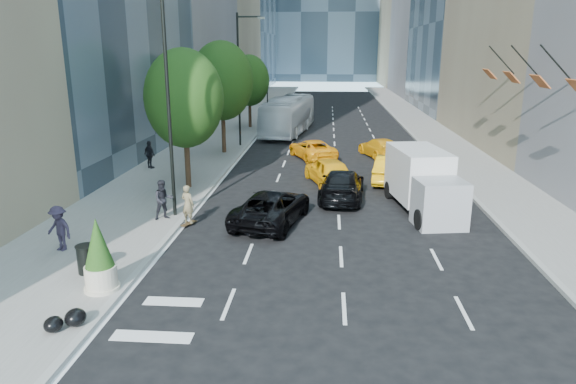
# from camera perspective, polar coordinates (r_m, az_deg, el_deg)

# --- Properties ---
(ground) EXTENTS (160.00, 160.00, 0.00)m
(ground) POSITION_cam_1_polar(r_m,az_deg,el_deg) (19.42, 2.94, -7.07)
(ground) COLOR black
(ground) RESTS_ON ground
(sidewalk_left) EXTENTS (6.00, 120.00, 0.15)m
(sidewalk_left) POSITION_cam_1_polar(r_m,az_deg,el_deg) (49.39, -6.64, 6.80)
(sidewalk_left) COLOR slate
(sidewalk_left) RESTS_ON ground
(sidewalk_right) EXTENTS (4.00, 120.00, 0.15)m
(sidewalk_right) POSITION_cam_1_polar(r_m,az_deg,el_deg) (49.44, 15.67, 6.34)
(sidewalk_right) COLOR slate
(sidewalk_right) RESTS_ON ground
(lamp_near) EXTENTS (2.13, 0.22, 10.00)m
(lamp_near) POSITION_cam_1_polar(r_m,az_deg,el_deg) (22.99, -12.82, 11.05)
(lamp_near) COLOR black
(lamp_near) RESTS_ON sidewalk_left
(lamp_far) EXTENTS (2.13, 0.22, 10.00)m
(lamp_far) POSITION_cam_1_polar(r_m,az_deg,el_deg) (40.52, -5.26, 13.11)
(lamp_far) COLOR black
(lamp_far) RESTS_ON sidewalk_left
(tree_near) EXTENTS (4.20, 4.20, 7.46)m
(tree_near) POSITION_cam_1_polar(r_m,az_deg,el_deg) (28.09, -11.47, 10.13)
(tree_near) COLOR #301E12
(tree_near) RESTS_ON sidewalk_left
(tree_mid) EXTENTS (4.50, 4.50, 7.99)m
(tree_mid) POSITION_cam_1_polar(r_m,az_deg,el_deg) (37.76, -7.36, 12.13)
(tree_mid) COLOR #301E12
(tree_mid) RESTS_ON sidewalk_left
(tree_far) EXTENTS (3.90, 3.90, 6.92)m
(tree_far) POSITION_cam_1_polar(r_m,az_deg,el_deg) (50.58, -4.32, 12.24)
(tree_far) COLOR #301E12
(tree_far) RESTS_ON sidewalk_left
(traffic_signal) EXTENTS (2.48, 0.53, 5.20)m
(traffic_signal) POSITION_cam_1_polar(r_m,az_deg,el_deg) (58.42, -2.32, 12.32)
(traffic_signal) COLOR black
(traffic_signal) RESTS_ON sidewalk_left
(facade_flags) EXTENTS (1.85, 13.30, 2.05)m
(facade_flags) POSITION_cam_1_polar(r_m,az_deg,el_deg) (29.78, 25.09, 11.65)
(facade_flags) COLOR black
(facade_flags) RESTS_ON ground
(skateboarder) EXTENTS (0.74, 0.63, 1.72)m
(skateboarder) POSITION_cam_1_polar(r_m,az_deg,el_deg) (22.74, -11.06, -1.63)
(skateboarder) COLOR brown
(skateboarder) RESTS_ON ground
(black_sedan_lincoln) EXTENTS (3.56, 5.73, 1.48)m
(black_sedan_lincoln) POSITION_cam_1_polar(r_m,az_deg,el_deg) (22.71, -1.83, -1.68)
(black_sedan_lincoln) COLOR black
(black_sedan_lincoln) RESTS_ON ground
(black_sedan_mercedes) EXTENTS (2.62, 5.47, 1.54)m
(black_sedan_mercedes) POSITION_cam_1_polar(r_m,az_deg,el_deg) (26.45, 6.02, 0.79)
(black_sedan_mercedes) COLOR black
(black_sedan_mercedes) RESTS_ON ground
(taxi_a) EXTENTS (3.19, 4.91, 1.56)m
(taxi_a) POSITION_cam_1_polar(r_m,az_deg,el_deg) (29.48, 4.51, 2.37)
(taxi_a) COLOR #FFB20D
(taxi_a) RESTS_ON ground
(taxi_b) EXTENTS (2.73, 5.11, 1.60)m
(taxi_b) POSITION_cam_1_polar(r_m,az_deg,el_deg) (30.45, 11.50, 2.57)
(taxi_b) COLOR #E8A40C
(taxi_b) RESTS_ON ground
(taxi_c) EXTENTS (3.95, 5.30, 1.34)m
(taxi_c) POSITION_cam_1_polar(r_m,az_deg,el_deg) (36.58, 2.71, 4.79)
(taxi_c) COLOR #FFA40D
(taxi_c) RESTS_ON ground
(taxi_d) EXTENTS (3.25, 5.04, 1.36)m
(taxi_d) POSITION_cam_1_polar(r_m,az_deg,el_deg) (37.55, 10.20, 4.86)
(taxi_d) COLOR #F2A60C
(taxi_d) RESTS_ON ground
(city_bus) EXTENTS (4.32, 12.31, 3.36)m
(city_bus) POSITION_cam_1_polar(r_m,az_deg,el_deg) (47.68, 0.06, 8.54)
(city_bus) COLOR white
(city_bus) RESTS_ON ground
(box_truck) EXTENTS (3.09, 6.27, 2.87)m
(box_truck) POSITION_cam_1_polar(r_m,az_deg,el_deg) (25.06, 14.78, 1.15)
(box_truck) COLOR silver
(box_truck) RESTS_ON ground
(pedestrian_a) EXTENTS (1.09, 1.03, 1.79)m
(pedestrian_a) POSITION_cam_1_polar(r_m,az_deg,el_deg) (23.38, -13.68, -0.84)
(pedestrian_a) COLOR black
(pedestrian_a) RESTS_ON sidewalk_left
(pedestrian_b) EXTENTS (1.09, 0.96, 1.77)m
(pedestrian_b) POSITION_cam_1_polar(r_m,az_deg,el_deg) (33.84, -15.11, 4.03)
(pedestrian_b) COLOR black
(pedestrian_b) RESTS_ON sidewalk_left
(pedestrian_c) EXTENTS (1.28, 1.02, 1.74)m
(pedestrian_c) POSITION_cam_1_polar(r_m,az_deg,el_deg) (21.01, -24.10, -3.71)
(pedestrian_c) COLOR #2A2233
(pedestrian_c) RESTS_ON sidewalk_left
(trash_can) EXTENTS (0.63, 0.63, 0.94)m
(trash_can) POSITION_cam_1_polar(r_m,az_deg,el_deg) (18.72, -21.45, -7.01)
(trash_can) COLOR black
(trash_can) RESTS_ON sidewalk_left
(planter_shrub) EXTENTS (0.99, 0.99, 2.37)m
(planter_shrub) POSITION_cam_1_polar(r_m,az_deg,el_deg) (17.07, -20.26, -6.69)
(planter_shrub) COLOR #BEB49D
(planter_shrub) RESTS_ON sidewalk_left
(garbage_bags) EXTENTS (0.97, 0.94, 0.48)m
(garbage_bags) POSITION_cam_1_polar(r_m,az_deg,el_deg) (15.53, -23.38, -12.93)
(garbage_bags) COLOR black
(garbage_bags) RESTS_ON sidewalk_left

